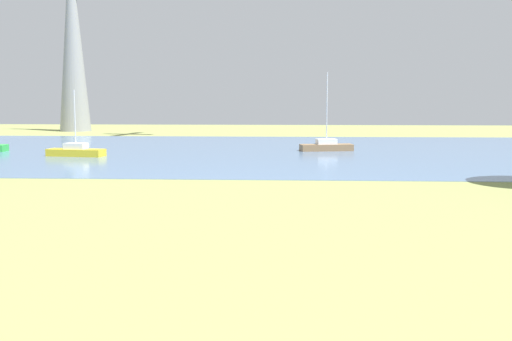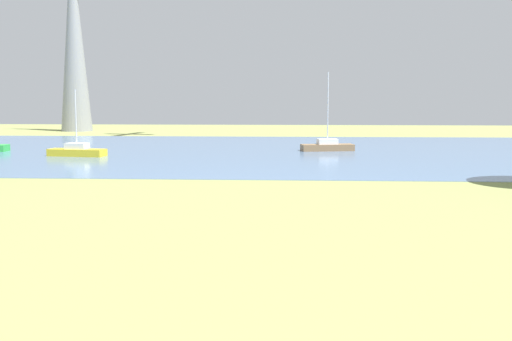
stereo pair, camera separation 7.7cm
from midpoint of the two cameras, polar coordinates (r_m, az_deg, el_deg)
The scene contains 5 objects.
ground_plane at distance 29.23m, azimuth 2.25°, elevation -3.03°, with size 160.00×160.00×0.00m, color #8C9351.
water_surface at distance 57.01m, azimuth 2.70°, elevation 1.81°, with size 140.00×40.00×0.02m, color #5577A2.
sailboat_yellow at distance 54.04m, azimuth -16.25°, elevation 1.73°, with size 4.98×2.23×5.53m.
sailboat_brown at distance 57.37m, azimuth 6.45°, elevation 2.26°, with size 5.01×2.47×7.17m.
electricity_pylon at distance 93.76m, azimuth -16.53°, elevation 11.85°, with size 6.40×4.40×27.25m.
Camera 1 is at (0.40, -6.79, 5.01)m, focal length 43.53 mm.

